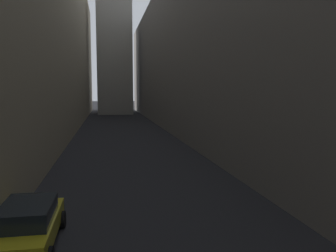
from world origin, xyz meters
TOP-DOWN VIEW (x-y plane):
  - ground_plane at (0.00, 48.00)m, footprint 264.00×264.00m
  - building_block_left at (-11.70, 50.00)m, footprint 12.39×108.00m
  - building_block_right at (11.77, 50.00)m, footprint 12.54×108.00m
  - parked_car_left_far at (-4.40, 24.03)m, footprint 1.91×4.32m

SIDE VIEW (x-z plane):
  - ground_plane at x=0.00m, z-range 0.00..0.00m
  - parked_car_left_far at x=-4.40m, z-range 0.03..1.53m
  - building_block_right at x=11.77m, z-range 0.00..19.69m
  - building_block_left at x=-11.70m, z-range 0.00..24.55m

